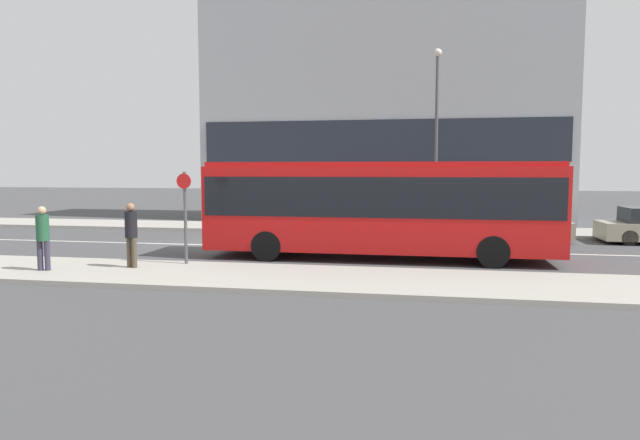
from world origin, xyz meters
TOP-DOWN VIEW (x-y plane):
  - ground_plane at (0.00, 0.00)m, footprint 120.00×120.00m
  - sidewalk_near at (0.00, -6.25)m, footprint 44.00×3.50m
  - sidewalk_far at (0.00, 6.25)m, footprint 44.00×3.50m
  - lane_centerline at (0.00, 0.00)m, footprint 41.80×0.16m
  - apartment_block_left_tower at (5.62, 12.25)m, footprint 19.76×5.58m
  - city_bus at (6.60, -2.16)m, footprint 11.13×2.57m
  - parked_car_0 at (11.35, 3.35)m, footprint 4.69×1.72m
  - pedestrian_near_stop at (-2.19, -6.71)m, footprint 0.35×0.34m
  - pedestrian_down_pavement at (-0.06, -5.82)m, footprint 0.34×0.34m
  - bus_stop_sign at (1.18, -4.95)m, footprint 0.44×0.12m
  - street_lamp at (8.49, 5.67)m, footprint 0.36×0.36m

SIDE VIEW (x-z plane):
  - ground_plane at x=0.00m, z-range 0.00..0.00m
  - lane_centerline at x=0.00m, z-range 0.00..0.01m
  - sidewalk_near at x=0.00m, z-range 0.00..0.13m
  - sidewalk_far at x=0.00m, z-range 0.00..0.13m
  - parked_car_0 at x=11.35m, z-range -0.04..1.33m
  - pedestrian_near_stop at x=-2.19m, z-range 0.25..2.02m
  - pedestrian_down_pavement at x=-0.06m, z-range 0.26..2.09m
  - bus_stop_sign at x=1.18m, z-range 0.36..3.05m
  - city_bus at x=6.60m, z-range 0.24..3.36m
  - street_lamp at x=8.49m, z-range 0.92..8.99m
  - apartment_block_left_tower at x=5.62m, z-range -0.01..15.85m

